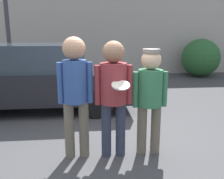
% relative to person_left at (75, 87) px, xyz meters
% --- Properties ---
extents(ground_plane, '(56.00, 56.00, 0.00)m').
position_rel_person_left_xyz_m(ground_plane, '(0.37, 0.15, -1.11)').
color(ground_plane, '#3F3F42').
extents(storefront_building, '(24.00, 0.22, 4.28)m').
position_rel_person_left_xyz_m(storefront_building, '(0.37, 7.59, 1.06)').
color(storefront_building, '#B2A89E').
rests_on(storefront_building, ground).
extents(person_left, '(0.51, 0.34, 1.84)m').
position_rel_person_left_xyz_m(person_left, '(0.00, 0.00, 0.00)').
color(person_left, '#665B4C').
rests_on(person_left, ground).
extents(person_middle_with_frisbee, '(0.56, 0.59, 1.78)m').
position_rel_person_left_xyz_m(person_middle_with_frisbee, '(0.56, -0.01, -0.03)').
color(person_middle_with_frisbee, '#2D3347').
rests_on(person_middle_with_frisbee, ground).
extents(person_right, '(0.54, 0.37, 1.65)m').
position_rel_person_left_xyz_m(person_right, '(1.12, 0.02, -0.12)').
color(person_right, '#665B4C').
rests_on(person_right, ground).
extents(parked_car_near, '(4.26, 1.89, 1.60)m').
position_rel_person_left_xyz_m(parked_car_near, '(-0.93, 2.59, -0.32)').
color(parked_car_near, black).
rests_on(parked_car_near, ground).
extents(shrub, '(1.59, 1.59, 1.59)m').
position_rel_person_left_xyz_m(shrub, '(4.97, 6.60, -0.32)').
color(shrub, '#285B2D').
rests_on(shrub, ground).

